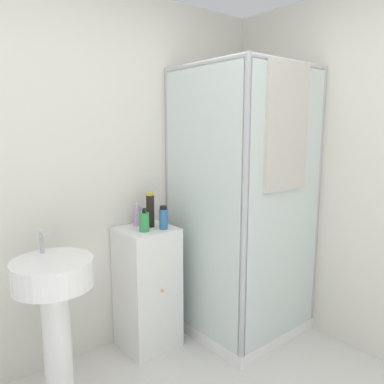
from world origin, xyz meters
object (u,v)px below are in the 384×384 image
object	(u,v)px
lotion_bottle_white	(137,216)
soap_dispenser	(144,222)
shampoo_bottle_blue	(163,218)
shampoo_bottle_tall_black	(150,210)
sink	(55,301)

from	to	relation	value
lotion_bottle_white	soap_dispenser	bearing A→B (deg)	-105.65
soap_dispenser	lotion_bottle_white	xyz separation A→B (m)	(0.04, 0.16, 0.00)
shampoo_bottle_blue	lotion_bottle_white	world-z (taller)	lotion_bottle_white
lotion_bottle_white	shampoo_bottle_blue	bearing A→B (deg)	-64.96
soap_dispenser	shampoo_bottle_blue	xyz separation A→B (m)	(0.14, -0.03, 0.01)
soap_dispenser	lotion_bottle_white	bearing A→B (deg)	74.35
shampoo_bottle_tall_black	lotion_bottle_white	size ratio (longest dim) A/B	1.47
shampoo_bottle_blue	soap_dispenser	bearing A→B (deg)	165.58
sink	shampoo_bottle_blue	xyz separation A→B (m)	(0.80, 0.08, 0.33)
shampoo_bottle_tall_black	shampoo_bottle_blue	distance (m)	0.12
sink	shampoo_bottle_blue	size ratio (longest dim) A/B	6.10
soap_dispenser	shampoo_bottle_tall_black	size ratio (longest dim) A/B	0.65
sink	soap_dispenser	world-z (taller)	soap_dispenser
shampoo_bottle_tall_black	soap_dispenser	bearing A→B (deg)	-143.64
sink	soap_dispenser	size ratio (longest dim) A/B	6.21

